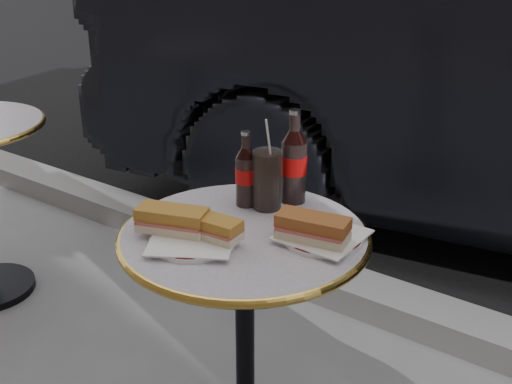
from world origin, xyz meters
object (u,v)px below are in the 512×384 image
Objects in this scene: cola_glass at (267,180)px; plate_right at (322,238)px; cola_bottle_left at (246,169)px; bistro_table at (245,353)px; plate_left at (193,241)px; cola_bottle_right at (294,156)px.

plate_right is at bearing -19.24° from cola_glass.
plate_right is 0.24m from cola_glass.
cola_bottle_left is at bearing 167.91° from plate_right.
bistro_table is at bearing -157.46° from plate_right.
cola_bottle_left reaches higher than plate_right.
bistro_table is 0.47m from cola_glass.
plate_left is (-0.06, -0.12, 0.37)m from bistro_table.
cola_bottle_right is at bearing 139.97° from plate_right.
plate_right is (0.18, 0.07, 0.37)m from bistro_table.
plate_left and plate_right have the same top height.
plate_right is 0.94× the size of cola_bottle_left.
cola_bottle_left is at bearing -163.73° from cola_glass.
cola_bottle_left reaches higher than cola_glass.
bistro_table is 2.86× the size of cola_bottle_right.
cola_bottle_right reaches higher than bistro_table.
bistro_table is 0.50m from cola_bottle_left.
cola_bottle_left is at bearing 96.20° from plate_left.
plate_left is 0.28m from cola_glass.
bistro_table is 4.58× the size of cola_glass.
bistro_table is 3.79× the size of plate_right.
cola_glass is at bearing 83.71° from plate_left.
plate_right is at bearing 38.54° from plate_left.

